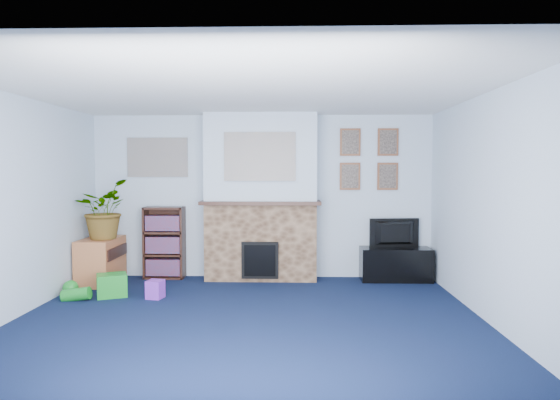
{
  "coord_description": "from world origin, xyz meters",
  "views": [
    {
      "loc": [
        0.49,
        -5.13,
        1.58
      ],
      "look_at": [
        0.31,
        0.86,
        1.23
      ],
      "focal_mm": 32.0,
      "sensor_mm": 36.0,
      "label": 1
    }
  ],
  "objects_px": {
    "tv_stand": "(395,265)",
    "bookshelf": "(165,244)",
    "television": "(396,233)",
    "sideboard": "(101,258)"
  },
  "relations": [
    {
      "from": "television",
      "to": "bookshelf",
      "type": "bearing_deg",
      "value": -7.55
    },
    {
      "from": "tv_stand",
      "to": "sideboard",
      "type": "distance_m",
      "value": 4.19
    },
    {
      "from": "tv_stand",
      "to": "television",
      "type": "distance_m",
      "value": 0.46
    },
    {
      "from": "television",
      "to": "sideboard",
      "type": "bearing_deg",
      "value": -2.48
    },
    {
      "from": "bookshelf",
      "to": "sideboard",
      "type": "xyz_separation_m",
      "value": [
        -0.81,
        -0.36,
        -0.15
      ]
    },
    {
      "from": "bookshelf",
      "to": "sideboard",
      "type": "relative_size",
      "value": 1.29
    },
    {
      "from": "television",
      "to": "sideboard",
      "type": "xyz_separation_m",
      "value": [
        -4.18,
        -0.3,
        -0.33
      ]
    },
    {
      "from": "tv_stand",
      "to": "bookshelf",
      "type": "xyz_separation_m",
      "value": [
        -3.37,
        0.08,
        0.28
      ]
    },
    {
      "from": "sideboard",
      "to": "tv_stand",
      "type": "bearing_deg",
      "value": 3.83
    },
    {
      "from": "television",
      "to": "bookshelf",
      "type": "height_order",
      "value": "bookshelf"
    }
  ]
}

